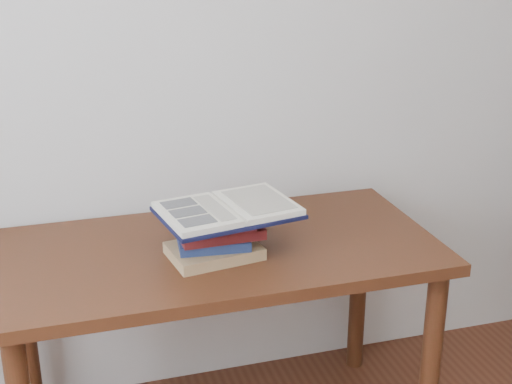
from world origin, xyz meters
name	(u,v)px	position (x,y,z in m)	size (l,w,h in m)	color
desk	(220,276)	(-0.04, 1.38, 0.59)	(1.29, 0.64, 0.69)	#441E11
book_stack	(216,237)	(-0.07, 1.32, 0.75)	(0.27, 0.21, 0.12)	olive
open_book	(228,210)	(-0.03, 1.32, 0.83)	(0.41, 0.32, 0.03)	black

